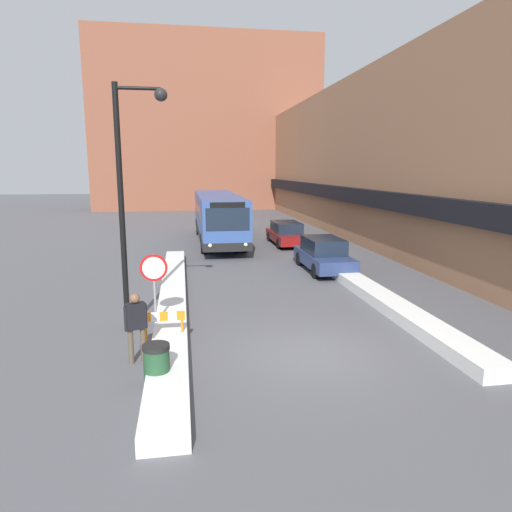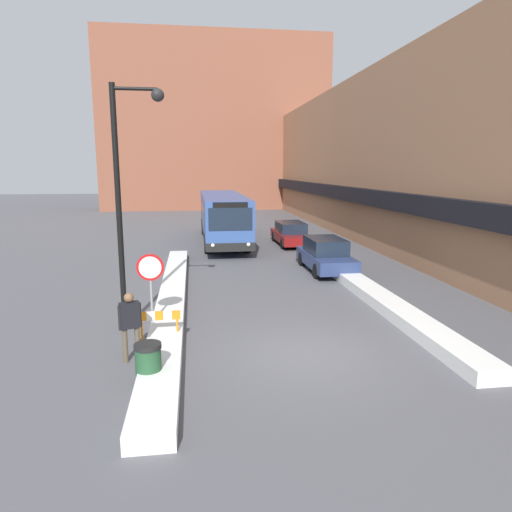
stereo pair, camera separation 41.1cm
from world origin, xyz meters
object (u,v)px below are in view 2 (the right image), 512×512
stop_sign (151,276)px  parked_car_middle (291,233)px  pedestrian (130,320)px  trash_bin (148,364)px  city_bus (223,216)px  street_lamp (127,183)px  construction_barricade (159,321)px  parked_car_front (326,255)px

stop_sign → parked_car_middle: bearing=64.0°
pedestrian → trash_bin: bearing=-91.6°
pedestrian → trash_bin: 1.57m
city_bus → pedestrian: (-3.44, -18.10, -0.64)m
city_bus → stop_sign: bearing=-100.8°
street_lamp → trash_bin: size_ratio=7.29×
parked_car_middle → construction_barricade: parked_car_middle is taller
parked_car_front → trash_bin: (-7.03, -10.45, -0.28)m
stop_sign → street_lamp: 2.68m
parked_car_middle → street_lamp: street_lamp is taller
street_lamp → construction_barricade: (0.85, -1.48, -3.58)m
parked_car_middle → trash_bin: (-7.03, -18.03, -0.23)m
parked_car_middle → construction_barricade: size_ratio=4.33×
stop_sign → street_lamp: (-0.58, 0.56, 2.56)m
city_bus → trash_bin: (-2.90, -19.47, -1.20)m
city_bus → parked_car_middle: bearing=-19.2°
city_bus → trash_bin: bearing=-98.5°
stop_sign → street_lamp: bearing=136.1°
city_bus → construction_barricade: (-2.82, -17.16, -1.01)m
construction_barricade → parked_car_middle: bearing=66.2°
parked_car_middle → trash_bin: parked_car_middle is taller
stop_sign → pedestrian: size_ratio=1.35×
parked_car_middle → street_lamp: bearing=-118.7°
street_lamp → parked_car_middle: bearing=61.3°
city_bus → parked_car_front: size_ratio=2.79×
parked_car_middle → pedestrian: (-7.56, -16.67, 0.33)m
pedestrian → street_lamp: bearing=72.4°
parked_car_front → trash_bin: bearing=-123.9°
stop_sign → trash_bin: 3.45m
stop_sign → construction_barricade: (0.27, -0.92, -1.02)m
city_bus → construction_barricade: size_ratio=11.18×
parked_car_front → parked_car_middle: 7.58m
parked_car_front → street_lamp: street_lamp is taller
street_lamp → construction_barricade: bearing=-60.1°
city_bus → pedestrian: 18.44m
stop_sign → construction_barricade: stop_sign is taller
city_bus → street_lamp: bearing=-103.2°
parked_car_front → stop_sign: size_ratio=1.90×
city_bus → construction_barricade: 17.41m
trash_bin → construction_barricade: bearing=88.0°
street_lamp → trash_bin: street_lamp is taller
construction_barricade → pedestrian: bearing=-123.1°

